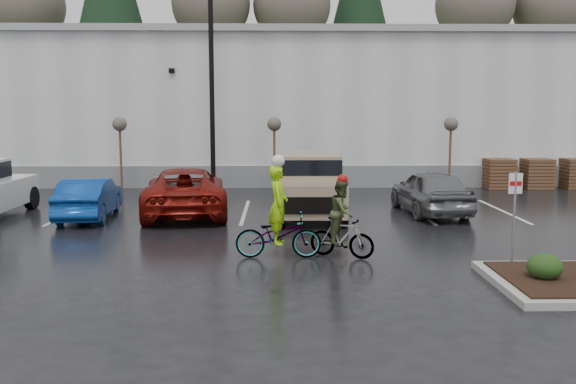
{
  "coord_description": "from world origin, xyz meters",
  "views": [
    {
      "loc": [
        -1.38,
        -12.82,
        3.57
      ],
      "look_at": [
        -1.09,
        3.63,
        1.3
      ],
      "focal_mm": 38.0,
      "sensor_mm": 36.0,
      "label": 1
    }
  ],
  "objects_px": {
    "sapling_east": "(451,128)",
    "lamppost": "(211,55)",
    "sapling_mid": "(274,128)",
    "fire_lane_sign": "(514,208)",
    "cyclist_olive": "(342,227)",
    "sapling_west": "(120,128)",
    "car_grey": "(430,191)",
    "pallet_stack_a": "(499,174)",
    "car_blue": "(89,198)",
    "cyclist_hivis": "(278,226)",
    "pallet_stack_b": "(536,173)",
    "suv_tan": "(309,185)",
    "car_red": "(185,191)",
    "pallet_stack_c": "(576,173)"
  },
  "relations": [
    {
      "from": "sapling_east",
      "to": "lamppost",
      "type": "bearing_deg",
      "value": -174.29
    },
    {
      "from": "sapling_mid",
      "to": "fire_lane_sign",
      "type": "distance_m",
      "value": 13.92
    },
    {
      "from": "sapling_east",
      "to": "cyclist_olive",
      "type": "relative_size",
      "value": 1.58
    },
    {
      "from": "sapling_west",
      "to": "car_grey",
      "type": "xyz_separation_m",
      "value": [
        11.82,
        -5.43,
        -1.96
      ]
    },
    {
      "from": "pallet_stack_a",
      "to": "sapling_west",
      "type": "bearing_deg",
      "value": -176.53
    },
    {
      "from": "pallet_stack_a",
      "to": "car_blue",
      "type": "distance_m",
      "value": 17.51
    },
    {
      "from": "cyclist_olive",
      "to": "sapling_mid",
      "type": "bearing_deg",
      "value": 32.89
    },
    {
      "from": "sapling_mid",
      "to": "cyclist_hivis",
      "type": "relative_size",
      "value": 1.29
    },
    {
      "from": "pallet_stack_b",
      "to": "sapling_east",
      "type": "bearing_deg",
      "value": -166.61
    },
    {
      "from": "sapling_mid",
      "to": "cyclist_hivis",
      "type": "distance_m",
      "value": 11.67
    },
    {
      "from": "cyclist_olive",
      "to": "suv_tan",
      "type": "bearing_deg",
      "value": 29.67
    },
    {
      "from": "sapling_east",
      "to": "suv_tan",
      "type": "height_order",
      "value": "sapling_east"
    },
    {
      "from": "pallet_stack_a",
      "to": "car_grey",
      "type": "relative_size",
      "value": 0.3
    },
    {
      "from": "pallet_stack_a",
      "to": "car_grey",
      "type": "distance_m",
      "value": 7.95
    },
    {
      "from": "sapling_mid",
      "to": "cyclist_hivis",
      "type": "xyz_separation_m",
      "value": [
        0.14,
        -11.5,
        -1.96
      ]
    },
    {
      "from": "suv_tan",
      "to": "car_grey",
      "type": "relative_size",
      "value": 1.14
    },
    {
      "from": "car_red",
      "to": "fire_lane_sign",
      "type": "bearing_deg",
      "value": 130.94
    },
    {
      "from": "suv_tan",
      "to": "cyclist_hivis",
      "type": "bearing_deg",
      "value": -100.13
    },
    {
      "from": "sapling_mid",
      "to": "cyclist_olive",
      "type": "xyz_separation_m",
      "value": [
        1.67,
        -11.5,
        -1.97
      ]
    },
    {
      "from": "sapling_mid",
      "to": "pallet_stack_c",
      "type": "xyz_separation_m",
      "value": [
        13.5,
        1.0,
        -2.05
      ]
    },
    {
      "from": "fire_lane_sign",
      "to": "car_red",
      "type": "height_order",
      "value": "fire_lane_sign"
    },
    {
      "from": "car_blue",
      "to": "suv_tan",
      "type": "bearing_deg",
      "value": 178.59
    },
    {
      "from": "sapling_mid",
      "to": "sapling_east",
      "type": "bearing_deg",
      "value": 0.0
    },
    {
      "from": "pallet_stack_a",
      "to": "car_blue",
      "type": "height_order",
      "value": "pallet_stack_a"
    },
    {
      "from": "pallet_stack_c",
      "to": "fire_lane_sign",
      "type": "height_order",
      "value": "fire_lane_sign"
    },
    {
      "from": "car_blue",
      "to": "car_grey",
      "type": "relative_size",
      "value": 0.91
    },
    {
      "from": "suv_tan",
      "to": "sapling_west",
      "type": "bearing_deg",
      "value": 142.99
    },
    {
      "from": "sapling_west",
      "to": "cyclist_olive",
      "type": "relative_size",
      "value": 1.58
    },
    {
      "from": "suv_tan",
      "to": "car_grey",
      "type": "height_order",
      "value": "suv_tan"
    },
    {
      "from": "sapling_east",
      "to": "pallet_stack_a",
      "type": "xyz_separation_m",
      "value": [
        2.5,
        1.0,
        -2.05
      ]
    },
    {
      "from": "pallet_stack_a",
      "to": "car_blue",
      "type": "bearing_deg",
      "value": -155.98
    },
    {
      "from": "sapling_mid",
      "to": "pallet_stack_b",
      "type": "bearing_deg",
      "value": 4.89
    },
    {
      "from": "car_red",
      "to": "sapling_east",
      "type": "bearing_deg",
      "value": -160.08
    },
    {
      "from": "car_blue",
      "to": "cyclist_hivis",
      "type": "xyz_separation_m",
      "value": [
        6.14,
        -5.37,
        0.09
      ]
    },
    {
      "from": "pallet_stack_b",
      "to": "fire_lane_sign",
      "type": "relative_size",
      "value": 0.61
    },
    {
      "from": "sapling_west",
      "to": "sapling_mid",
      "type": "distance_m",
      "value": 6.5
    },
    {
      "from": "cyclist_olive",
      "to": "car_red",
      "type": "bearing_deg",
      "value": 62.01
    },
    {
      "from": "pallet_stack_b",
      "to": "fire_lane_sign",
      "type": "bearing_deg",
      "value": -114.88
    },
    {
      "from": "car_blue",
      "to": "pallet_stack_b",
      "type": "bearing_deg",
      "value": -162.27
    },
    {
      "from": "fire_lane_sign",
      "to": "cyclist_hivis",
      "type": "distance_m",
      "value": 5.36
    },
    {
      "from": "sapling_mid",
      "to": "sapling_east",
      "type": "relative_size",
      "value": 1.0
    },
    {
      "from": "lamppost",
      "to": "car_blue",
      "type": "bearing_deg",
      "value": -124.29
    },
    {
      "from": "pallet_stack_c",
      "to": "pallet_stack_a",
      "type": "bearing_deg",
      "value": 180.0
    },
    {
      "from": "cyclist_hivis",
      "to": "fire_lane_sign",
      "type": "bearing_deg",
      "value": -103.52
    },
    {
      "from": "car_blue",
      "to": "cyclist_hivis",
      "type": "height_order",
      "value": "cyclist_hivis"
    },
    {
      "from": "pallet_stack_c",
      "to": "pallet_stack_b",
      "type": "bearing_deg",
      "value": 180.0
    },
    {
      "from": "sapling_west",
      "to": "sapling_east",
      "type": "relative_size",
      "value": 1.0
    },
    {
      "from": "sapling_east",
      "to": "car_grey",
      "type": "height_order",
      "value": "sapling_east"
    },
    {
      "from": "pallet_stack_b",
      "to": "car_grey",
      "type": "height_order",
      "value": "car_grey"
    },
    {
      "from": "cyclist_hivis",
      "to": "car_red",
      "type": "bearing_deg",
      "value": 27.84
    }
  ]
}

